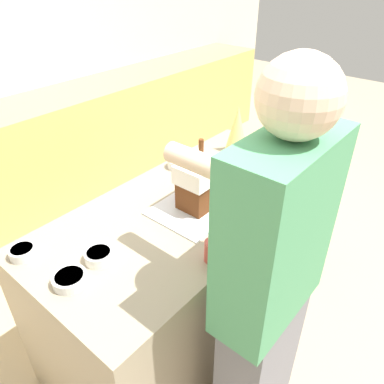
{
  "coord_description": "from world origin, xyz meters",
  "views": [
    {
      "loc": [
        -1.19,
        -0.99,
        1.93
      ],
      "look_at": [
        -0.01,
        0.0,
        0.95
      ],
      "focal_mm": 35.0,
      "sensor_mm": 36.0,
      "label": 1
    }
  ],
  "objects": [
    {
      "name": "ground_plane",
      "position": [
        0.0,
        0.0,
        0.0
      ],
      "size": [
        12.0,
        12.0,
        0.0
      ],
      "primitive_type": "plane",
      "color": "tan"
    },
    {
      "name": "back_cabinet_block",
      "position": [
        0.0,
        1.82,
        0.46
      ],
      "size": [
        6.0,
        0.6,
        0.93
      ],
      "color": "#DBBC60",
      "rests_on": "ground_plane"
    },
    {
      "name": "kitchen_island",
      "position": [
        0.0,
        0.0,
        0.44
      ],
      "size": [
        1.69,
        0.79,
        0.89
      ],
      "color": "gray",
      "rests_on": "ground_plane"
    },
    {
      "name": "baking_tray",
      "position": [
        -0.02,
        -0.05,
        0.89
      ],
      "size": [
        0.44,
        0.33,
        0.01
      ],
      "color": "silver",
      "rests_on": "kitchen_island"
    },
    {
      "name": "gingerbread_house",
      "position": [
        -0.02,
        -0.05,
        1.02
      ],
      "size": [
        0.19,
        0.16,
        0.33
      ],
      "color": "#5B2D14",
      "rests_on": "baking_tray"
    },
    {
      "name": "decorative_tree",
      "position": [
        0.6,
        0.16,
        1.03
      ],
      "size": [
        0.14,
        0.14,
        0.29
      ],
      "color": "#DBD675",
      "rests_on": "kitchen_island"
    },
    {
      "name": "candy_bowl_beside_tree",
      "position": [
        -0.76,
        0.27,
        0.91
      ],
      "size": [
        0.11,
        0.11,
        0.04
      ],
      "color": "silver",
      "rests_on": "kitchen_island"
    },
    {
      "name": "candy_bowl_far_left",
      "position": [
        -0.72,
        0.0,
        0.91
      ],
      "size": [
        0.13,
        0.13,
        0.04
      ],
      "color": "silver",
      "rests_on": "kitchen_island"
    },
    {
      "name": "candy_bowl_far_right",
      "position": [
        0.36,
        0.28,
        0.91
      ],
      "size": [
        0.1,
        0.1,
        0.05
      ],
      "color": "white",
      "rests_on": "kitchen_island"
    },
    {
      "name": "candy_bowl_near_tray_right",
      "position": [
        0.21,
        0.3,
        0.91
      ],
      "size": [
        0.11,
        0.11,
        0.05
      ],
      "color": "white",
      "rests_on": "kitchen_island"
    },
    {
      "name": "candy_bowl_near_tray_left",
      "position": [
        -0.57,
        0.02,
        0.91
      ],
      "size": [
        0.12,
        0.12,
        0.04
      ],
      "color": "white",
      "rests_on": "kitchen_island"
    },
    {
      "name": "candy_bowl_center_rear",
      "position": [
        0.3,
        0.12,
        0.91
      ],
      "size": [
        0.1,
        0.1,
        0.05
      ],
      "color": "white",
      "rests_on": "kitchen_island"
    },
    {
      "name": "mug",
      "position": [
        -0.27,
        -0.33,
        0.93
      ],
      "size": [
        0.07,
        0.07,
        0.09
      ],
      "color": "#B24238",
      "rests_on": "kitchen_island"
    },
    {
      "name": "person",
      "position": [
        -0.3,
        -0.6,
        0.9
      ],
      "size": [
        0.46,
        0.57,
        1.74
      ],
      "color": "slate",
      "rests_on": "ground_plane"
    }
  ]
}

